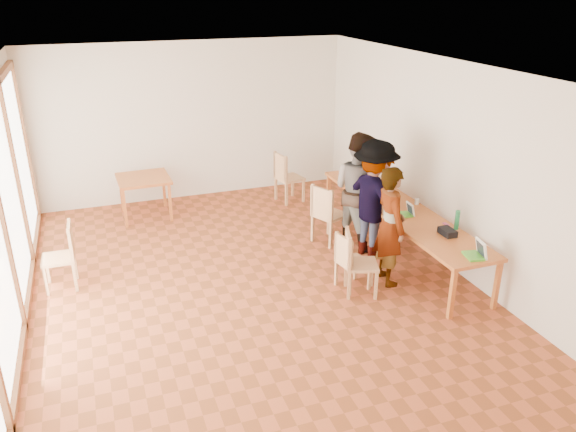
% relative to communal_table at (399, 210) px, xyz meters
% --- Properties ---
extents(ground, '(8.00, 8.00, 0.00)m').
position_rel_communal_table_xyz_m(ground, '(-2.50, -0.38, -0.70)').
color(ground, '#A74B28').
rests_on(ground, ground).
extents(wall_back, '(6.00, 0.10, 3.00)m').
position_rel_communal_table_xyz_m(wall_back, '(-2.50, 3.62, 0.80)').
color(wall_back, silver).
rests_on(wall_back, ground).
extents(wall_front, '(6.00, 0.10, 3.00)m').
position_rel_communal_table_xyz_m(wall_front, '(-2.50, -4.38, 0.80)').
color(wall_front, silver).
rests_on(wall_front, ground).
extents(wall_right, '(0.10, 8.00, 3.00)m').
position_rel_communal_table_xyz_m(wall_right, '(0.50, -0.38, 0.80)').
color(wall_right, silver).
rests_on(wall_right, ground).
extents(ceiling, '(6.00, 8.00, 0.04)m').
position_rel_communal_table_xyz_m(ceiling, '(-2.50, -0.38, 2.32)').
color(ceiling, white).
rests_on(ceiling, wall_back).
extents(communal_table, '(0.80, 4.00, 0.75)m').
position_rel_communal_table_xyz_m(communal_table, '(0.00, 0.00, 0.00)').
color(communal_table, '#BE692A').
rests_on(communal_table, ground).
extents(side_table, '(0.90, 0.90, 0.75)m').
position_rel_communal_table_xyz_m(side_table, '(-3.58, 2.82, -0.03)').
color(side_table, '#BE692A').
rests_on(side_table, ground).
extents(chair_near, '(0.45, 0.45, 0.44)m').
position_rel_communal_table_xyz_m(chair_near, '(-1.25, -0.82, -0.20)').
color(chair_near, '#DFA86F').
rests_on(chair_near, ground).
extents(chair_mid, '(0.54, 0.54, 0.49)m').
position_rel_communal_table_xyz_m(chair_mid, '(-1.22, -0.94, -0.14)').
color(chair_mid, '#DFA86F').
rests_on(chair_mid, ground).
extents(chair_far, '(0.61, 0.61, 0.53)m').
position_rel_communal_table_xyz_m(chair_far, '(-0.95, 0.66, -0.09)').
color(chair_far, '#DFA86F').
rests_on(chair_far, ground).
extents(chair_empty, '(0.54, 0.54, 0.52)m').
position_rel_communal_table_xyz_m(chair_empty, '(-0.95, 2.65, -0.10)').
color(chair_empty, '#DFA86F').
rests_on(chair_empty, ground).
extents(chair_spare, '(0.45, 0.45, 0.50)m').
position_rel_communal_table_xyz_m(chair_spare, '(-4.90, 0.58, -0.13)').
color(chair_spare, '#DFA86F').
rests_on(chair_spare, ground).
extents(person_near, '(0.46, 0.65, 1.72)m').
position_rel_communal_table_xyz_m(person_near, '(-0.62, -0.79, 0.16)').
color(person_near, gray).
rests_on(person_near, ground).
extents(person_mid, '(0.98, 1.10, 1.87)m').
position_rel_communal_table_xyz_m(person_mid, '(-0.48, 0.49, 0.23)').
color(person_mid, gray).
rests_on(person_mid, ground).
extents(person_far, '(0.98, 1.34, 1.85)m').
position_rel_communal_table_xyz_m(person_far, '(-0.43, 0.03, 0.22)').
color(person_far, gray).
rests_on(person_far, ground).
extents(laptop_near, '(0.28, 0.31, 0.23)m').
position_rel_communal_table_xyz_m(laptop_near, '(0.06, -1.81, 0.11)').
color(laptop_near, '#51BB31').
rests_on(laptop_near, communal_table).
extents(laptop_mid, '(0.21, 0.24, 0.19)m').
position_rel_communal_table_xyz_m(laptop_mid, '(-0.04, -0.30, 0.10)').
color(laptop_mid, '#51BB31').
rests_on(laptop_mid, communal_table).
extents(laptop_far, '(0.32, 0.33, 0.22)m').
position_rel_communal_table_xyz_m(laptop_far, '(-0.05, 0.65, 0.11)').
color(laptop_far, '#51BB31').
rests_on(laptop_far, communal_table).
extents(yellow_mug, '(0.18, 0.18, 0.11)m').
position_rel_communal_table_xyz_m(yellow_mug, '(-0.27, 0.69, 0.10)').
color(yellow_mug, yellow).
rests_on(yellow_mug, communal_table).
extents(green_bottle, '(0.07, 0.07, 0.28)m').
position_rel_communal_table_xyz_m(green_bottle, '(0.33, -0.99, 0.19)').
color(green_bottle, '#218349').
rests_on(green_bottle, communal_table).
extents(clear_glass, '(0.07, 0.07, 0.09)m').
position_rel_communal_table_xyz_m(clear_glass, '(0.32, 0.03, 0.09)').
color(clear_glass, silver).
rests_on(clear_glass, communal_table).
extents(condiment_cup, '(0.08, 0.08, 0.06)m').
position_rel_communal_table_xyz_m(condiment_cup, '(-0.33, 0.07, 0.08)').
color(condiment_cup, white).
rests_on(condiment_cup, communal_table).
extents(pink_phone, '(0.05, 0.10, 0.01)m').
position_rel_communal_table_xyz_m(pink_phone, '(0.29, -0.80, 0.05)').
color(pink_phone, '#BB3C78').
rests_on(pink_phone, communal_table).
extents(black_pouch, '(0.16, 0.26, 0.09)m').
position_rel_communal_table_xyz_m(black_pouch, '(0.10, -1.12, 0.09)').
color(black_pouch, black).
rests_on(black_pouch, communal_table).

